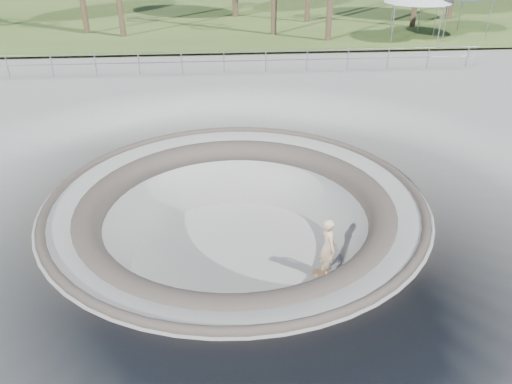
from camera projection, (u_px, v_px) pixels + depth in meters
The scene contains 7 objects.
ground at pixel (236, 198), 13.58m from camera, with size 180.00×180.00×0.00m, color gray.
skate_bowl at pixel (237, 253), 14.46m from camera, with size 14.00×14.00×4.10m.
grass_strip at pixel (218, 3), 43.15m from camera, with size 180.00×36.00×0.12m.
distant_hills at pixel (245, 34), 67.14m from camera, with size 103.20×45.00×28.60m.
safety_railing at pixel (224, 62), 23.72m from camera, with size 25.00×0.06×1.03m.
skateboard at pixel (326, 273), 13.66m from camera, with size 0.76×0.40×0.08m.
skater at pixel (328, 247), 13.24m from camera, with size 0.62×0.41×1.70m, color #D7B48B.
Camera 1 is at (-0.41, -11.82, 6.71)m, focal length 35.00 mm.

